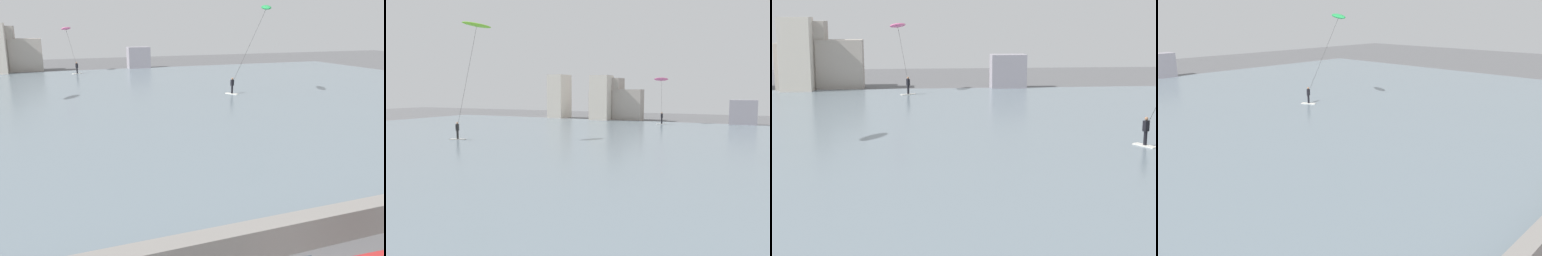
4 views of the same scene
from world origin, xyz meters
TOP-DOWN VIEW (x-y plane):
  - seawall_barrier at (0.00, 4.04)m, footprint 60.00×0.70m
  - water_bay at (0.00, 30.74)m, footprint 84.00×52.00m
  - kitesurfer_green at (12.71, 27.84)m, footprint 3.77×4.01m

SIDE VIEW (x-z plane):
  - water_bay at x=0.00m, z-range 0.00..0.10m
  - seawall_barrier at x=0.00m, z-range 0.00..1.04m
  - kitesurfer_green at x=12.71m, z-range 3.05..11.71m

